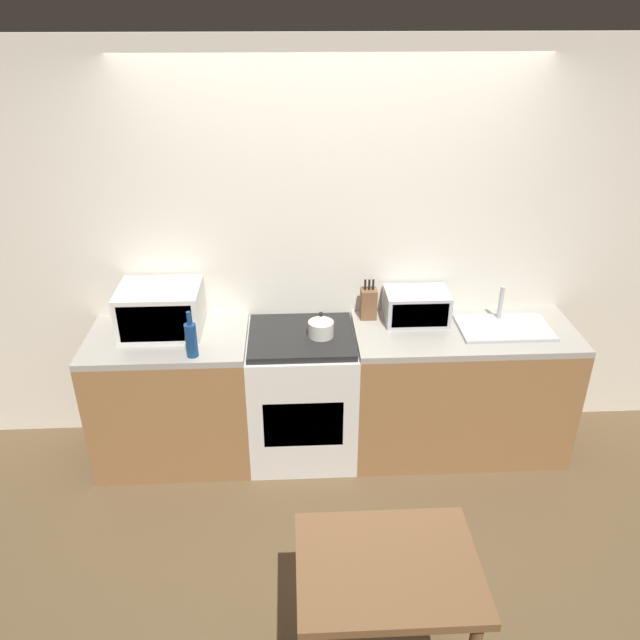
# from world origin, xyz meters

# --- Properties ---
(ground_plane) EXTENTS (16.00, 16.00, 0.00)m
(ground_plane) POSITION_xyz_m (0.00, 0.00, 0.00)
(ground_plane) COLOR brown
(wall_back) EXTENTS (10.00, 0.06, 2.60)m
(wall_back) POSITION_xyz_m (0.00, 1.02, 1.30)
(wall_back) COLOR silver
(wall_back) RESTS_ON ground_plane
(counter_left_run) EXTENTS (0.99, 0.62, 0.90)m
(counter_left_run) POSITION_xyz_m (-1.04, 0.68, 0.45)
(counter_left_run) COLOR olive
(counter_left_run) RESTS_ON ground_plane
(counter_right_run) EXTENTS (1.40, 0.62, 0.90)m
(counter_right_run) POSITION_xyz_m (0.84, 0.68, 0.45)
(counter_right_run) COLOR olive
(counter_right_run) RESTS_ON ground_plane
(stove_range) EXTENTS (0.68, 0.62, 0.90)m
(stove_range) POSITION_xyz_m (-0.20, 0.68, 0.45)
(stove_range) COLOR silver
(stove_range) RESTS_ON ground_plane
(kettle) EXTENTS (0.16, 0.16, 0.17)m
(kettle) POSITION_xyz_m (-0.08, 0.66, 0.97)
(kettle) COLOR beige
(kettle) RESTS_ON stove_range
(microwave) EXTENTS (0.50, 0.39, 0.30)m
(microwave) POSITION_xyz_m (-1.07, 0.77, 1.05)
(microwave) COLOR silver
(microwave) RESTS_ON counter_left_run
(bottle) EXTENTS (0.07, 0.07, 0.29)m
(bottle) POSITION_xyz_m (-0.85, 0.46, 1.01)
(bottle) COLOR navy
(bottle) RESTS_ON counter_left_run
(knife_block) EXTENTS (0.10, 0.10, 0.27)m
(knife_block) POSITION_xyz_m (0.24, 0.89, 1.00)
(knife_block) COLOR brown
(knife_block) RESTS_ON counter_right_run
(toaster_oven) EXTENTS (0.40, 0.27, 0.20)m
(toaster_oven) POSITION_xyz_m (0.54, 0.83, 1.00)
(toaster_oven) COLOR #ADAFB5
(toaster_oven) RESTS_ON counter_right_run
(sink_basin) EXTENTS (0.57, 0.35, 0.24)m
(sink_basin) POSITION_xyz_m (1.08, 0.69, 0.91)
(sink_basin) COLOR #ADAFB5
(sink_basin) RESTS_ON counter_right_run
(dining_table) EXTENTS (0.74, 0.59, 0.75)m
(dining_table) POSITION_xyz_m (0.11, -0.97, 0.62)
(dining_table) COLOR brown
(dining_table) RESTS_ON ground_plane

